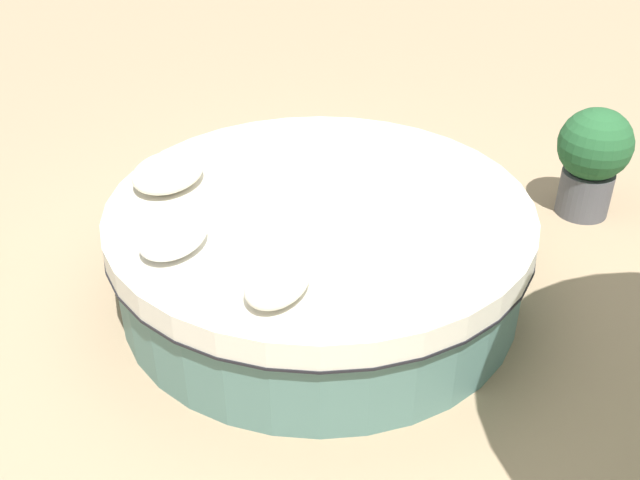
% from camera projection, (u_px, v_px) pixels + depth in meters
% --- Properties ---
extents(ground_plane, '(16.00, 16.00, 0.00)m').
position_uv_depth(ground_plane, '(320.00, 291.00, 4.64)').
color(ground_plane, '#9E8466').
extents(round_bed, '(2.51, 2.51, 0.64)m').
position_uv_depth(round_bed, '(320.00, 248.00, 4.46)').
color(round_bed, '#4C726B').
rests_on(round_bed, ground_plane).
extents(throw_pillow_0, '(0.50, 0.40, 0.17)m').
position_uv_depth(throw_pillow_0, '(168.00, 172.00, 4.43)').
color(throw_pillow_0, beige).
rests_on(throw_pillow_0, round_bed).
extents(throw_pillow_1, '(0.45, 0.32, 0.16)m').
position_uv_depth(throw_pillow_1, '(173.00, 235.00, 3.85)').
color(throw_pillow_1, white).
rests_on(throw_pillow_1, round_bed).
extents(throw_pillow_2, '(0.44, 0.29, 0.16)m').
position_uv_depth(throw_pillow_2, '(278.00, 281.00, 3.51)').
color(throw_pillow_2, silver).
rests_on(throw_pillow_2, round_bed).
extents(planter, '(0.52, 0.52, 0.81)m').
position_uv_depth(planter, '(593.00, 157.00, 5.20)').
color(planter, '#4C4C51').
rests_on(planter, ground_plane).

